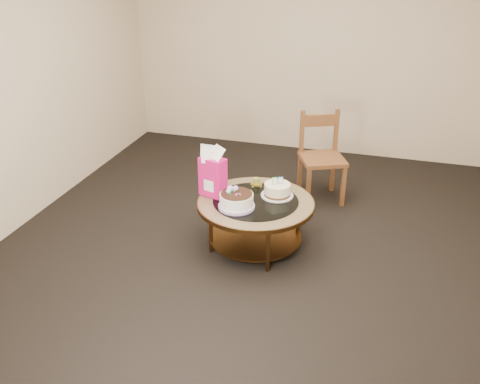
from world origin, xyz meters
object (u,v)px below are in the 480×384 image
(gift_bag, at_px, (213,172))
(dining_chair, at_px, (321,157))
(cream_cake, at_px, (277,190))
(decorated_cake, at_px, (236,201))
(coffee_table, at_px, (256,209))

(gift_bag, xyz_separation_m, dining_chair, (0.78, 1.14, -0.22))
(cream_cake, relative_size, gift_bag, 0.63)
(cream_cake, xyz_separation_m, dining_chair, (0.24, 1.00, -0.05))
(decorated_cake, height_order, gift_bag, gift_bag)
(gift_bag, bearing_deg, dining_chair, 73.08)
(decorated_cake, bearing_deg, coffee_table, 53.37)
(decorated_cake, relative_size, cream_cake, 1.09)
(cream_cake, height_order, gift_bag, gift_bag)
(coffee_table, relative_size, cream_cake, 3.60)
(coffee_table, distance_m, decorated_cake, 0.25)
(decorated_cake, xyz_separation_m, dining_chair, (0.52, 1.30, -0.05))
(coffee_table, relative_size, gift_bag, 2.26)
(dining_chair, bearing_deg, coffee_table, -133.54)
(decorated_cake, distance_m, dining_chair, 1.40)
(coffee_table, bearing_deg, decorated_cake, -126.63)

